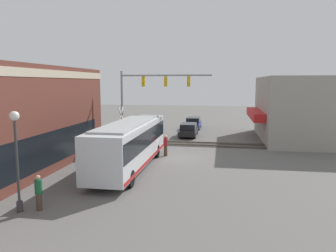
{
  "coord_description": "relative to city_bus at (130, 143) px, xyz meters",
  "views": [
    {
      "loc": [
        -25.18,
        -3.4,
        5.92
      ],
      "look_at": [
        2.52,
        1.17,
        2.2
      ],
      "focal_mm": 35.0,
      "sensor_mm": 36.0,
      "label": 1
    }
  ],
  "objects": [
    {
      "name": "parked_car_blue",
      "position": [
        20.57,
        -2.6,
        -1.11
      ],
      "size": [
        4.78,
        1.82,
        1.5
      ],
      "color": "navy",
      "rests_on": "ground"
    },
    {
      "name": "crossing_signal",
      "position": [
        6.78,
        2.77,
        0.49
      ],
      "size": [
        1.41,
        1.18,
        3.81
      ],
      "color": "gray",
      "rests_on": "ground"
    },
    {
      "name": "streetlamp",
      "position": [
        -8.33,
        2.92,
        0.99
      ],
      "size": [
        0.44,
        0.44,
        4.67
      ],
      "color": "#38383A",
      "rests_on": "ground"
    },
    {
      "name": "parked_car_black",
      "position": [
        14.39,
        -2.6,
        -1.12
      ],
      "size": [
        4.84,
        1.82,
        1.46
      ],
      "color": "black",
      "rests_on": "ground"
    },
    {
      "name": "traffic_signal_gantry",
      "position": [
        7.55,
        0.35,
        3.41
      ],
      "size": [
        0.42,
        8.29,
        6.98
      ],
      "color": "gray",
      "rests_on": "ground"
    },
    {
      "name": "pedestrian_by_lamp",
      "position": [
        -8.01,
        2.12,
        -0.94
      ],
      "size": [
        0.34,
        0.34,
        1.69
      ],
      "color": "#473828",
      "rests_on": "ground"
    },
    {
      "name": "city_bus",
      "position": [
        0.0,
        0.0,
        0.0
      ],
      "size": [
        11.7,
        2.59,
        3.27
      ],
      "color": "silver",
      "rests_on": "ground"
    },
    {
      "name": "pedestrian_near_bus",
      "position": [
        4.22,
        -1.76,
        -0.91
      ],
      "size": [
        0.34,
        0.34,
        1.75
      ],
      "color": "#473828",
      "rests_on": "ground"
    },
    {
      "name": "rail_track_near",
      "position": [
        9.68,
        -2.8,
        -1.78
      ],
      "size": [
        2.6,
        60.0,
        0.15
      ],
      "color": "#332D28",
      "rests_on": "ground"
    },
    {
      "name": "shop_building",
      "position": [
        14.18,
        -14.26,
        1.45
      ],
      "size": [
        13.11,
        9.19,
        6.53
      ],
      "color": "gray",
      "rests_on": "ground"
    },
    {
      "name": "ground_plane",
      "position": [
        3.68,
        -2.8,
        -1.8
      ],
      "size": [
        120.0,
        120.0,
        0.0
      ],
      "primitive_type": "plane",
      "color": "#605E5B"
    }
  ]
}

